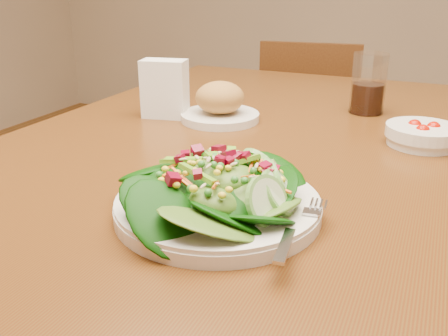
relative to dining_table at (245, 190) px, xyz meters
The scene contains 7 objects.
dining_table is the anchor object (origin of this frame).
chair_far 1.06m from the dining_table, 97.30° to the left, with size 0.43×0.43×0.82m.
salad_plate 0.34m from the dining_table, 73.87° to the right, with size 0.27×0.27×0.08m.
bread_plate 0.20m from the dining_table, 133.20° to the left, with size 0.17×0.17×0.08m.
tomato_bowl 0.34m from the dining_table, 19.76° to the left, with size 0.13×0.13×0.04m.
drinking_glass 0.38m from the dining_table, 60.05° to the left, with size 0.08×0.08×0.13m.
napkin_holder 0.29m from the dining_table, 158.40° to the left, with size 0.10×0.07×0.12m.
Camera 1 is at (0.32, -0.83, 1.05)m, focal length 40.00 mm.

